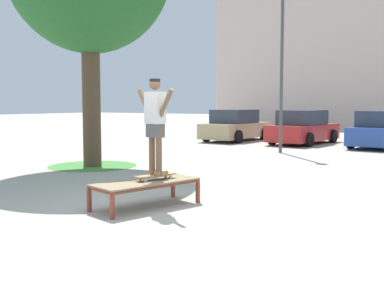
{
  "coord_description": "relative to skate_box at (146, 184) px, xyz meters",
  "views": [
    {
      "loc": [
        4.83,
        -6.37,
        1.82
      ],
      "look_at": [
        -0.24,
        1.56,
        1.0
      ],
      "focal_mm": 44.17,
      "sensor_mm": 36.0,
      "label": 1
    }
  ],
  "objects": [
    {
      "name": "skater",
      "position": [
        0.06,
        0.21,
        1.12
      ],
      "size": [
        0.98,
        0.38,
        1.69
      ],
      "color": "brown",
      "rests_on": "skateboard"
    },
    {
      "name": "grass_patch_near_left",
      "position": [
        -4.65,
        3.43,
        -0.41
      ],
      "size": [
        2.53,
        2.53,
        0.01
      ],
      "primitive_type": "cylinder",
      "color": "#47893D",
      "rests_on": "ground"
    },
    {
      "name": "ground_plane",
      "position": [
        0.24,
        -0.06,
        -0.41
      ],
      "size": [
        120.0,
        120.0,
        0.0
      ],
      "primitive_type": "plane",
      "color": "#B2AA9E"
    },
    {
      "name": "skateboard",
      "position": [
        0.06,
        0.21,
        0.12
      ],
      "size": [
        0.42,
        0.82,
        0.09
      ],
      "color": "#9E754C",
      "rests_on": "skate_box"
    },
    {
      "name": "light_post",
      "position": [
        -1.46,
        9.8,
        3.41
      ],
      "size": [
        0.36,
        0.36,
        5.83
      ],
      "color": "#4C4C51",
      "rests_on": "ground"
    },
    {
      "name": "car_tan",
      "position": [
        -5.41,
        13.87,
        0.28
      ],
      "size": [
        2.08,
        4.28,
        1.5
      ],
      "color": "tan",
      "rests_on": "ground"
    },
    {
      "name": "car_blue",
      "position": [
        1.27,
        14.0,
        0.28
      ],
      "size": [
        2.2,
        4.33,
        1.5
      ],
      "color": "#28479E",
      "rests_on": "ground"
    },
    {
      "name": "skate_box",
      "position": [
        0.0,
        0.0,
        0.0
      ],
      "size": [
        1.22,
        2.03,
        0.46
      ],
      "color": "brown",
      "rests_on": "ground"
    },
    {
      "name": "car_red",
      "position": [
        -2.07,
        13.96,
        0.28
      ],
      "size": [
        2.23,
        4.35,
        1.5
      ],
      "color": "red",
      "rests_on": "ground"
    }
  ]
}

